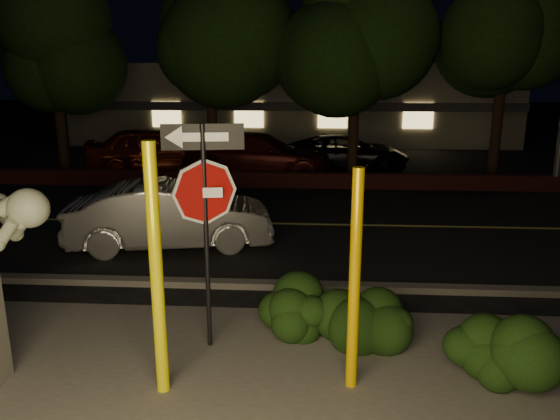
% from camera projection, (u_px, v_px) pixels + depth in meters
% --- Properties ---
extents(ground, '(90.00, 90.00, 0.00)m').
position_uv_depth(ground, '(276.00, 196.00, 16.76)').
color(ground, black).
rests_on(ground, ground).
extents(road, '(80.00, 8.00, 0.01)m').
position_uv_depth(road, '(267.00, 224.00, 13.86)').
color(road, black).
rests_on(road, ground).
extents(lane_marking, '(80.00, 0.12, 0.00)m').
position_uv_depth(lane_marking, '(267.00, 223.00, 13.86)').
color(lane_marking, '#B2AC47').
rests_on(lane_marking, road).
extents(curb, '(80.00, 0.25, 0.12)m').
position_uv_depth(curb, '(247.00, 284.00, 9.90)').
color(curb, '#4C4944').
rests_on(curb, ground).
extents(brick_wall, '(40.00, 0.35, 0.50)m').
position_uv_depth(brick_wall, '(278.00, 180.00, 17.95)').
color(brick_wall, '#4B1B18').
rests_on(brick_wall, ground).
extents(parking_lot, '(40.00, 12.00, 0.01)m').
position_uv_depth(parking_lot, '(287.00, 158.00, 23.51)').
color(parking_lot, black).
rests_on(parking_lot, ground).
extents(building, '(22.00, 10.20, 4.00)m').
position_uv_depth(building, '(295.00, 100.00, 30.69)').
color(building, '#6E6A58').
rests_on(building, ground).
extents(tree_far_a, '(4.60, 4.60, 7.43)m').
position_uv_depth(tree_far_a, '(50.00, 22.00, 18.77)').
color(tree_far_a, black).
rests_on(tree_far_a, ground).
extents(tree_far_c, '(4.80, 4.80, 7.84)m').
position_uv_depth(tree_far_c, '(357.00, 10.00, 17.84)').
color(tree_far_c, black).
rests_on(tree_far_c, ground).
extents(tree_far_d, '(4.40, 4.40, 7.42)m').
position_uv_depth(tree_far_d, '(508.00, 18.00, 18.08)').
color(tree_far_d, black).
rests_on(tree_far_d, ground).
extents(yellow_pole_left, '(0.16, 0.16, 3.12)m').
position_uv_depth(yellow_pole_left, '(157.00, 273.00, 6.37)').
color(yellow_pole_left, '#F6E909').
rests_on(yellow_pole_left, ground).
extents(yellow_pole_right, '(0.14, 0.14, 2.80)m').
position_uv_depth(yellow_pole_right, '(355.00, 283.00, 6.51)').
color(yellow_pole_right, '#EAB200').
rests_on(yellow_pole_right, ground).
extents(signpost, '(1.07, 0.21, 3.18)m').
position_uv_depth(signpost, '(205.00, 193.00, 7.27)').
color(signpost, black).
rests_on(signpost, ground).
extents(hedge_center, '(1.83, 1.04, 0.91)m').
position_uv_depth(hedge_center, '(303.00, 306.00, 8.09)').
color(hedge_center, black).
rests_on(hedge_center, ground).
extents(hedge_right, '(1.62, 0.90, 1.05)m').
position_uv_depth(hedge_right, '(356.00, 313.00, 7.71)').
color(hedge_right, black).
rests_on(hedge_right, ground).
extents(hedge_far_right, '(1.33, 0.84, 0.92)m').
position_uv_depth(hedge_far_right, '(492.00, 351.00, 6.82)').
color(hedge_far_right, black).
rests_on(hedge_far_right, ground).
extents(silver_sedan, '(4.62, 2.37, 1.45)m').
position_uv_depth(silver_sedan, '(171.00, 215.00, 11.94)').
color(silver_sedan, '#A7A8AC').
rests_on(silver_sedan, ground).
extents(parked_car_red, '(5.30, 3.19, 1.69)m').
position_uv_depth(parked_car_red, '(154.00, 149.00, 20.54)').
color(parked_car_red, maroon).
rests_on(parked_car_red, ground).
extents(parked_car_darkred, '(5.42, 2.31, 1.56)m').
position_uv_depth(parked_car_darkred, '(258.00, 155.00, 19.68)').
color(parked_car_darkred, '#431110').
rests_on(parked_car_darkred, ground).
extents(parked_car_dark, '(4.76, 2.26, 1.31)m').
position_uv_depth(parked_car_dark, '(347.00, 153.00, 20.93)').
color(parked_car_dark, black).
rests_on(parked_car_dark, ground).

